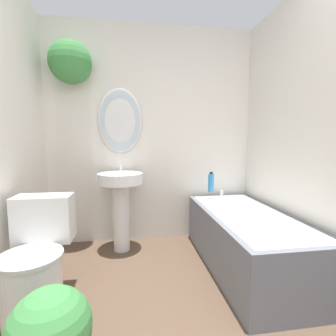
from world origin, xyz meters
TOP-DOWN VIEW (x-y plane):
  - wall_back at (-0.15, 2.21)m, footprint 2.41×0.42m
  - wall_right at (1.17, 1.10)m, footprint 0.06×2.33m
  - toilet at (-0.88, 1.12)m, footprint 0.40×0.58m
  - pedestal_sink at (-0.36, 1.94)m, footprint 0.46×0.46m
  - bathtub at (0.77, 1.42)m, footprint 0.70×1.48m
  - shampoo_bottle at (0.63, 2.01)m, footprint 0.06×0.06m
  - potted_plant at (-0.62, 0.53)m, footprint 0.37×0.37m

SIDE VIEW (x-z plane):
  - potted_plant at x=-0.62m, z-range 0.02..0.49m
  - bathtub at x=0.77m, z-range -0.03..0.55m
  - toilet at x=-0.88m, z-range -0.04..0.70m
  - pedestal_sink at x=-0.36m, z-range 0.11..1.02m
  - shampoo_bottle at x=0.63m, z-range 0.57..0.79m
  - wall_right at x=1.17m, z-range 0.00..2.40m
  - wall_back at x=-0.15m, z-range 0.13..2.53m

